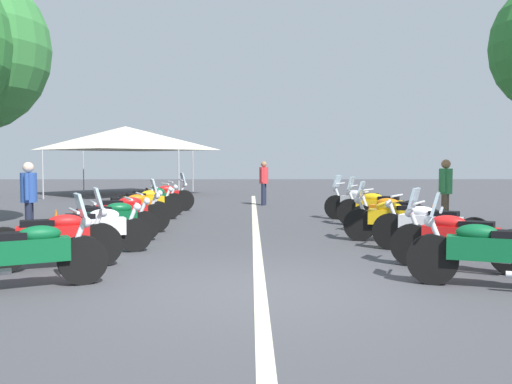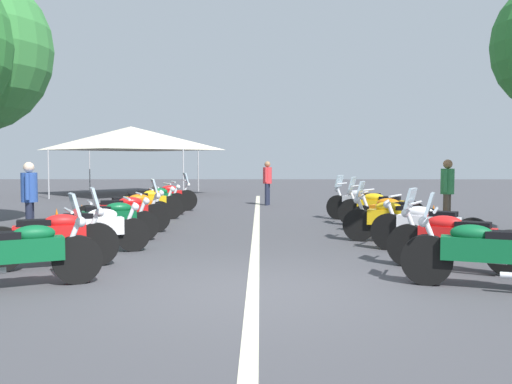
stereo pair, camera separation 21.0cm
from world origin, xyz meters
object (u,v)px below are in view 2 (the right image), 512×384
object	(u,v)px
motorcycle_left_row_6	(147,203)
bystander_3	(267,180)
motorcycle_left_row_2	(93,228)
traffic_cone_2	(433,218)
motorcycle_left_row_5	(133,208)
motorcycle_right_row_4	(395,214)
traffic_cone_0	(82,218)
motorcycle_right_row_5	(379,208)
event_tent	(131,138)
motorcycle_left_row_8	(165,196)
motorcycle_right_row_2	(428,227)
motorcycle_left_row_3	(110,220)
motorcycle_right_row_1	(455,239)
motorcycle_right_row_6	(361,203)
motorcycle_left_row_0	(22,253)
motorcycle_right_row_3	(396,219)
motorcycle_left_row_1	(52,237)
motorcycle_left_row_7	(153,200)
motorcycle_right_row_0	(484,252)
bystander_1	(447,188)
traffic_cone_1	(57,223)
motorcycle_left_row_4	(124,212)

from	to	relation	value
motorcycle_left_row_6	bystander_3	bearing A→B (deg)	29.78
motorcycle_left_row_2	traffic_cone_2	size ratio (longest dim) A/B	3.13
motorcycle_left_row_5	motorcycle_right_row_4	world-z (taller)	motorcycle_right_row_4
motorcycle_right_row_4	traffic_cone_0	world-z (taller)	motorcycle_right_row_4
motorcycle_right_row_5	event_tent	world-z (taller)	event_tent
motorcycle_left_row_8	motorcycle_right_row_2	bearing A→B (deg)	-72.70
motorcycle_left_row_3	motorcycle_right_row_5	world-z (taller)	motorcycle_right_row_5
motorcycle_left_row_6	traffic_cone_0	distance (m)	2.47
motorcycle_right_row_1	motorcycle_right_row_4	distance (m)	4.05
motorcycle_right_row_5	motorcycle_right_row_6	size ratio (longest dim) A/B	1.09
traffic_cone_2	motorcycle_left_row_3	bearing A→B (deg)	104.30
motorcycle_left_row_8	event_tent	xyz separation A→B (m)	(8.44, 3.00, 2.17)
motorcycle_left_row_0	traffic_cone_0	bearing A→B (deg)	73.61
motorcycle_right_row_3	motorcycle_left_row_5	bearing A→B (deg)	-3.26
motorcycle_left_row_1	motorcycle_left_row_3	xyz separation A→B (m)	(2.74, -0.15, -0.03)
motorcycle_left_row_1	motorcycle_right_row_6	xyz separation A→B (m)	(6.65, -5.89, 0.00)
motorcycle_left_row_0	bystander_3	world-z (taller)	bystander_3
motorcycle_left_row_7	motorcycle_right_row_5	size ratio (longest dim) A/B	1.00
motorcycle_left_row_0	motorcycle_left_row_3	bearing A→B (deg)	62.35
motorcycle_right_row_4	motorcycle_right_row_0	bearing A→B (deg)	122.35
motorcycle_left_row_8	event_tent	distance (m)	9.21
motorcycle_left_row_6	motorcycle_right_row_0	bearing A→B (deg)	-80.37
motorcycle_right_row_0	traffic_cone_2	bearing A→B (deg)	-80.87
motorcycle_left_row_1	motorcycle_right_row_4	bearing A→B (deg)	10.65
motorcycle_left_row_7	bystander_1	distance (m)	8.23
motorcycle_left_row_2	traffic_cone_1	world-z (taller)	motorcycle_left_row_2
motorcycle_left_row_3	traffic_cone_0	size ratio (longest dim) A/B	3.08
motorcycle_left_row_7	bystander_1	bearing A→B (deg)	-40.78
motorcycle_left_row_8	traffic_cone_1	world-z (taller)	motorcycle_left_row_8
motorcycle_left_row_0	motorcycle_left_row_1	bearing A→B (deg)	67.71
motorcycle_right_row_2	motorcycle_left_row_8	bearing A→B (deg)	-20.92
motorcycle_left_row_8	traffic_cone_2	distance (m)	8.57
motorcycle_left_row_6	motorcycle_left_row_2	bearing A→B (deg)	-115.08
motorcycle_right_row_5	traffic_cone_1	distance (m)	7.51
motorcycle_left_row_0	motorcycle_right_row_6	bearing A→B (deg)	27.02
motorcycle_left_row_1	motorcycle_right_row_0	bearing A→B (deg)	-34.20
motorcycle_left_row_8	motorcycle_right_row_6	distance (m)	6.39
motorcycle_left_row_3	bystander_3	size ratio (longest dim) A/B	1.19
motorcycle_left_row_0	motorcycle_left_row_3	distance (m)	4.07
motorcycle_left_row_1	motorcycle_right_row_3	size ratio (longest dim) A/B	0.94
motorcycle_left_row_7	traffic_cone_0	xyz separation A→B (m)	(-3.51, 0.99, -0.17)
motorcycle_left_row_6	bystander_1	world-z (taller)	bystander_1
motorcycle_left_row_0	traffic_cone_1	world-z (taller)	motorcycle_left_row_0
motorcycle_left_row_7	motorcycle_right_row_4	xyz separation A→B (m)	(-4.13, -6.13, -0.01)
motorcycle_left_row_4	bystander_1	distance (m)	7.68
motorcycle_right_row_6	event_tent	xyz separation A→B (m)	(11.16, 8.78, 2.17)
motorcycle_left_row_0	motorcycle_left_row_1	xyz separation A→B (m)	(1.33, 0.11, 0.01)
motorcycle_right_row_1	bystander_3	bearing A→B (deg)	-47.57
motorcycle_right_row_4	motorcycle_right_row_6	world-z (taller)	motorcycle_right_row_6
traffic_cone_2	motorcycle_right_row_6	bearing A→B (deg)	31.15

